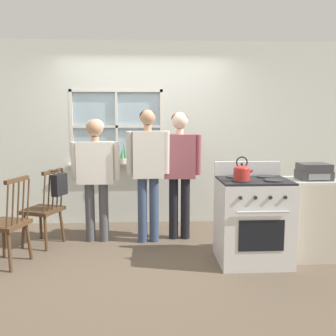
% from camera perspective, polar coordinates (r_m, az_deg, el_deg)
% --- Properties ---
extents(ground_plane, '(16.00, 16.00, 0.00)m').
position_cam_1_polar(ground_plane, '(4.51, -3.55, -12.92)').
color(ground_plane, brown).
extents(wall_back, '(6.40, 0.16, 2.70)m').
position_cam_1_polar(wall_back, '(5.63, -3.26, 5.15)').
color(wall_back, silver).
rests_on(wall_back, ground_plane).
extents(chair_by_window, '(0.52, 0.53, 0.96)m').
position_cam_1_polar(chair_by_window, '(4.92, -18.40, -6.13)').
color(chair_by_window, '#4C331E').
rests_on(chair_by_window, ground_plane).
extents(chair_near_wall, '(0.50, 0.51, 0.96)m').
position_cam_1_polar(chair_near_wall, '(4.42, -23.31, -7.91)').
color(chair_near_wall, '#4C331E').
rests_on(chair_near_wall, ground_plane).
extents(person_elderly_left, '(0.61, 0.24, 1.57)m').
position_cam_1_polar(person_elderly_left, '(4.82, -10.95, 0.22)').
color(person_elderly_left, '#4C4C51').
rests_on(person_elderly_left, ground_plane).
extents(person_teen_center, '(0.55, 0.24, 1.69)m').
position_cam_1_polar(person_teen_center, '(4.70, -3.07, 0.70)').
color(person_teen_center, '#384766').
rests_on(person_teen_center, ground_plane).
extents(person_adult_right, '(0.56, 0.24, 1.66)m').
position_cam_1_polar(person_adult_right, '(4.83, 1.78, 0.89)').
color(person_adult_right, black).
rests_on(person_adult_right, ground_plane).
extents(stove, '(0.76, 0.68, 1.08)m').
position_cam_1_polar(stove, '(4.24, 12.79, -7.70)').
color(stove, silver).
rests_on(stove, ground_plane).
extents(kettle, '(0.21, 0.17, 0.25)m').
position_cam_1_polar(kettle, '(3.96, 11.17, -0.58)').
color(kettle, red).
rests_on(kettle, stove).
extents(potted_plant, '(0.17, 0.17, 0.31)m').
position_cam_1_polar(potted_plant, '(5.58, -6.89, 1.39)').
color(potted_plant, beige).
rests_on(potted_plant, wall_back).
extents(handbag, '(0.24, 0.24, 0.31)m').
position_cam_1_polar(handbag, '(4.72, -16.27, -2.37)').
color(handbag, black).
rests_on(handbag, chair_by_window).
extents(side_counter, '(0.55, 0.50, 0.90)m').
position_cam_1_polar(side_counter, '(4.58, 20.91, -7.16)').
color(side_counter, beige).
rests_on(side_counter, ground_plane).
extents(stereo, '(0.34, 0.29, 0.18)m').
position_cam_1_polar(stereo, '(4.46, 21.34, -0.53)').
color(stereo, '#38383A').
rests_on(stereo, side_counter).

